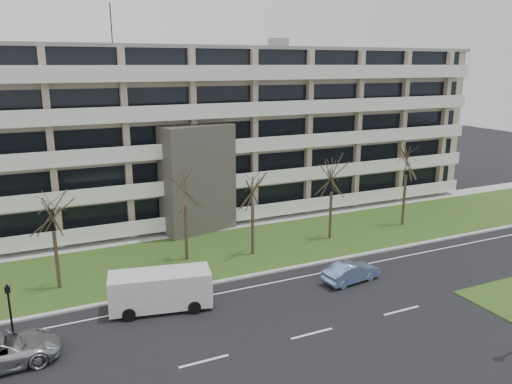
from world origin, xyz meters
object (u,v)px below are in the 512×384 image
silver_pickup (0,352)px  white_van (162,287)px  blue_sedan (351,272)px  pedestrian_signal (9,303)px

silver_pickup → white_van: white_van is taller
blue_sedan → silver_pickup: bearing=84.9°
silver_pickup → white_van: 8.70m
blue_sedan → white_van: bearing=75.2°
white_van → blue_sedan: bearing=4.0°
blue_sedan → pedestrian_signal: size_ratio=1.39×
blue_sedan → pedestrian_signal: bearing=76.9°
white_van → pedestrian_signal: size_ratio=2.12×
blue_sedan → pedestrian_signal: pedestrian_signal is taller
blue_sedan → white_van: size_ratio=0.66×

